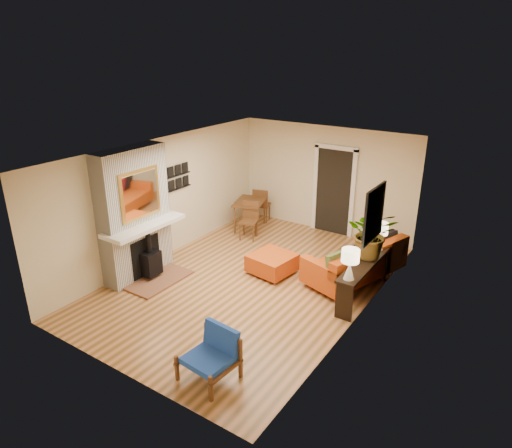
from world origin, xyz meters
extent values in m
plane|color=#D18550|center=(0.00, 0.00, 0.00)|extent=(6.50, 6.50, 0.00)
plane|color=white|center=(0.00, 0.00, 2.60)|extent=(6.50, 6.50, 0.00)
plane|color=beige|center=(0.00, 3.25, 1.30)|extent=(4.50, 0.00, 4.50)
plane|color=beige|center=(0.00, -3.25, 1.30)|extent=(4.50, 0.00, 4.50)
plane|color=beige|center=(-2.25, 0.00, 1.30)|extent=(0.00, 6.50, 6.50)
plane|color=beige|center=(2.25, 0.00, 1.30)|extent=(0.00, 6.50, 6.50)
cube|color=black|center=(0.25, 3.22, 1.05)|extent=(0.88, 0.06, 2.10)
cube|color=white|center=(-0.24, 3.21, 1.05)|extent=(0.10, 0.08, 2.18)
cube|color=white|center=(0.74, 3.21, 1.05)|extent=(0.10, 0.08, 2.18)
cube|color=white|center=(0.25, 3.21, 2.13)|extent=(1.08, 0.08, 0.10)
cube|color=black|center=(2.22, 0.40, 1.75)|extent=(0.04, 0.85, 0.95)
cube|color=slate|center=(2.19, 0.40, 1.75)|extent=(0.01, 0.70, 0.80)
cube|color=black|center=(-2.21, 0.35, 1.42)|extent=(0.06, 0.95, 0.02)
cube|color=black|center=(-2.21, 0.35, 1.72)|extent=(0.06, 0.95, 0.02)
cube|color=white|center=(-2.04, -1.00, 1.86)|extent=(0.42, 1.50, 1.48)
cube|color=white|center=(-2.04, -1.00, 0.56)|extent=(0.42, 1.50, 1.12)
cube|color=white|center=(-1.79, -1.00, 1.12)|extent=(0.60, 1.68, 0.08)
cube|color=black|center=(-1.83, -1.00, 0.45)|extent=(0.03, 0.72, 0.78)
cube|color=brown|center=(-1.53, -1.00, 0.02)|extent=(0.75, 1.30, 0.04)
cube|color=black|center=(-1.71, -1.00, 0.34)|extent=(0.30, 0.36, 0.48)
cylinder|color=black|center=(-1.71, -1.00, 0.78)|extent=(0.10, 0.10, 0.40)
cube|color=gold|center=(-1.82, -1.00, 1.75)|extent=(0.04, 0.95, 0.95)
cube|color=silver|center=(-1.80, -1.00, 1.75)|extent=(0.01, 0.82, 0.82)
cylinder|color=silver|center=(1.01, 0.47, 0.05)|extent=(0.05, 0.05, 0.10)
cylinder|color=silver|center=(1.70, 0.25, 0.05)|extent=(0.05, 0.05, 0.10)
cylinder|color=silver|center=(1.60, 2.30, 0.05)|extent=(0.05, 0.05, 0.10)
cylinder|color=silver|center=(2.29, 2.08, 0.05)|extent=(0.05, 0.05, 0.10)
cube|color=#C74D12|center=(1.65, 1.27, 0.26)|extent=(1.54, 2.35, 0.31)
cube|color=#C74D12|center=(1.99, 1.17, 0.59)|extent=(0.85, 2.13, 0.36)
cube|color=#C74D12|center=(1.35, 0.33, 0.52)|extent=(0.94, 0.46, 0.21)
cube|color=#C74D12|center=(1.95, 2.22, 0.52)|extent=(0.94, 0.46, 0.21)
cube|color=#505E28|center=(1.61, 0.42, 0.64)|extent=(0.32, 0.46, 0.43)
cube|color=black|center=(1.73, 0.82, 0.64)|extent=(0.32, 0.46, 0.43)
cube|color=#B4B4AF|center=(1.86, 1.21, 0.64)|extent=(0.32, 0.46, 0.43)
cube|color=maroon|center=(1.97, 1.55, 0.64)|extent=(0.32, 0.46, 0.43)
cube|color=black|center=(2.09, 1.95, 0.64)|extent=(0.32, 0.46, 0.43)
cylinder|color=silver|center=(-0.19, 0.25, 0.03)|extent=(0.04, 0.04, 0.06)
cylinder|color=silver|center=(0.46, 0.16, 0.03)|extent=(0.04, 0.04, 0.06)
cylinder|color=silver|center=(-0.10, 0.90, 0.03)|extent=(0.04, 0.04, 0.06)
cylinder|color=silver|center=(0.55, 0.81, 0.03)|extent=(0.04, 0.04, 0.06)
cube|color=#C74D12|center=(0.18, 0.53, 0.24)|extent=(0.91, 0.91, 0.34)
cube|color=brown|center=(0.78, -2.62, 0.27)|extent=(0.11, 0.68, 0.05)
cube|color=brown|center=(0.76, -2.92, 0.20)|extent=(0.05, 0.05, 0.40)
cube|color=brown|center=(0.81, -2.32, 0.32)|extent=(0.05, 0.05, 0.63)
cube|color=brown|center=(1.43, -2.68, 0.27)|extent=(0.11, 0.68, 0.05)
cube|color=brown|center=(1.41, -2.98, 0.20)|extent=(0.05, 0.05, 0.40)
cube|color=brown|center=(1.46, -2.38, 0.32)|extent=(0.05, 0.05, 0.63)
cube|color=blue|center=(1.11, -2.65, 0.33)|extent=(0.64, 0.61, 0.09)
cube|color=blue|center=(1.13, -2.38, 0.54)|extent=(0.61, 0.20, 0.37)
cube|color=brown|center=(-1.57, 2.28, 0.71)|extent=(0.94, 1.13, 0.04)
cylinder|color=brown|center=(-1.70, 1.80, 0.35)|extent=(0.05, 0.05, 0.69)
cylinder|color=brown|center=(-1.18, 1.97, 0.35)|extent=(0.05, 0.05, 0.69)
cylinder|color=brown|center=(-1.95, 2.59, 0.35)|extent=(0.05, 0.05, 0.69)
cylinder|color=brown|center=(-1.44, 2.76, 0.35)|extent=(0.05, 0.05, 0.69)
cube|color=brown|center=(-1.24, 1.73, 0.43)|extent=(0.51, 0.51, 0.04)
cube|color=brown|center=(-1.30, 1.91, 0.67)|extent=(0.40, 0.16, 0.44)
cylinder|color=brown|center=(-1.34, 1.52, 0.21)|extent=(0.04, 0.04, 0.42)
cylinder|color=brown|center=(-1.03, 1.62, 0.21)|extent=(0.04, 0.04, 0.42)
cylinder|color=brown|center=(-1.44, 1.83, 0.21)|extent=(0.04, 0.04, 0.42)
cylinder|color=brown|center=(-1.13, 1.94, 0.21)|extent=(0.04, 0.04, 0.42)
cube|color=brown|center=(-1.62, 2.92, 0.43)|extent=(0.51, 0.51, 0.04)
cube|color=brown|center=(-1.56, 2.74, 0.67)|extent=(0.40, 0.16, 0.44)
cylinder|color=brown|center=(-1.73, 2.71, 0.21)|extent=(0.04, 0.04, 0.42)
cylinder|color=brown|center=(-1.42, 2.82, 0.21)|extent=(0.04, 0.04, 0.42)
cylinder|color=brown|center=(-1.83, 3.03, 0.21)|extent=(0.04, 0.04, 0.42)
cylinder|color=brown|center=(-1.52, 3.13, 0.21)|extent=(0.04, 0.04, 0.42)
cube|color=black|center=(2.07, 0.62, 0.70)|extent=(0.34, 1.85, 0.05)
cube|color=black|center=(2.07, -0.23, 0.34)|extent=(0.30, 0.04, 0.68)
cube|color=black|center=(2.07, 1.47, 0.34)|extent=(0.30, 0.04, 0.68)
cone|color=white|center=(2.07, -0.12, 0.88)|extent=(0.18, 0.18, 0.30)
cylinder|color=white|center=(2.07, -0.12, 1.05)|extent=(0.03, 0.03, 0.06)
cylinder|color=#FFEABF|center=(2.07, -0.12, 1.16)|extent=(0.30, 0.30, 0.22)
cone|color=white|center=(2.07, 1.29, 0.88)|extent=(0.18, 0.18, 0.30)
cylinder|color=white|center=(2.07, 1.29, 1.05)|extent=(0.03, 0.03, 0.06)
cylinder|color=#FFEABF|center=(2.07, 1.29, 1.16)|extent=(0.30, 0.30, 0.22)
imported|color=#1E5919|center=(2.06, 0.88, 1.20)|extent=(1.06, 1.00, 0.95)
camera|label=1|loc=(4.51, -6.58, 4.38)|focal=32.00mm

